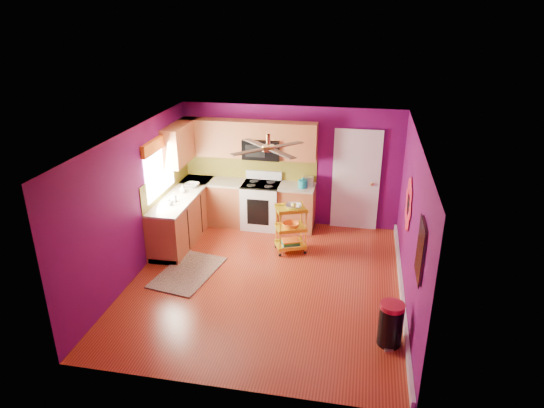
# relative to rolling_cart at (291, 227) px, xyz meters

# --- Properties ---
(ground) EXTENTS (5.00, 5.00, 0.00)m
(ground) POSITION_rel_rolling_cart_xyz_m (-0.23, -1.17, -0.51)
(ground) COLOR maroon
(ground) RESTS_ON ground
(room_envelope) EXTENTS (4.54, 5.04, 2.52)m
(room_envelope) POSITION_rel_rolling_cart_xyz_m (-0.21, -1.17, 1.13)
(room_envelope) COLOR #620B56
(room_envelope) RESTS_ON ground
(lower_cabinets) EXTENTS (2.81, 2.31, 0.94)m
(lower_cabinets) POSITION_rel_rolling_cart_xyz_m (-1.58, 0.64, -0.07)
(lower_cabinets) COLOR #974E29
(lower_cabinets) RESTS_ON ground
(electric_range) EXTENTS (0.76, 0.66, 1.13)m
(electric_range) POSITION_rel_rolling_cart_xyz_m (-0.78, 1.00, -0.02)
(electric_range) COLOR white
(electric_range) RESTS_ON ground
(upper_cabinetry) EXTENTS (2.80, 2.30, 1.26)m
(upper_cabinetry) POSITION_rel_rolling_cart_xyz_m (-1.48, 1.00, 1.29)
(upper_cabinetry) COLOR #974E29
(upper_cabinetry) RESTS_ON ground
(left_window) EXTENTS (0.08, 1.35, 1.08)m
(left_window) POSITION_rel_rolling_cart_xyz_m (-2.45, -0.12, 1.23)
(left_window) COLOR white
(left_window) RESTS_ON ground
(panel_door) EXTENTS (0.95, 0.11, 2.15)m
(panel_door) POSITION_rel_rolling_cart_xyz_m (1.12, 1.29, 0.52)
(panel_door) COLOR white
(panel_door) RESTS_ON ground
(right_wall_art) EXTENTS (0.04, 2.74, 1.04)m
(right_wall_art) POSITION_rel_rolling_cart_xyz_m (1.99, -1.51, 0.94)
(right_wall_art) COLOR black
(right_wall_art) RESTS_ON ground
(ceiling_fan) EXTENTS (1.01, 1.01, 0.26)m
(ceiling_fan) POSITION_rel_rolling_cart_xyz_m (-0.23, -0.97, 1.78)
(ceiling_fan) COLOR #BF8C3F
(ceiling_fan) RESTS_ON ground
(shag_rug) EXTENTS (1.08, 1.52, 0.02)m
(shag_rug) POSITION_rel_rolling_cart_xyz_m (-1.64, -1.15, -0.49)
(shag_rug) COLOR black
(shag_rug) RESTS_ON ground
(rolling_cart) EXTENTS (0.65, 0.58, 0.98)m
(rolling_cart) POSITION_rel_rolling_cart_xyz_m (0.00, 0.00, 0.00)
(rolling_cart) COLOR yellow
(rolling_cart) RESTS_ON ground
(trash_can) EXTENTS (0.39, 0.40, 0.64)m
(trash_can) POSITION_rel_rolling_cart_xyz_m (1.75, -2.43, -0.19)
(trash_can) COLOR black
(trash_can) RESTS_ON ground
(teal_kettle) EXTENTS (0.18, 0.18, 0.21)m
(teal_kettle) POSITION_rel_rolling_cart_xyz_m (0.08, 0.95, 0.52)
(teal_kettle) COLOR teal
(teal_kettle) RESTS_ON lower_cabinets
(toaster) EXTENTS (0.22, 0.15, 0.18)m
(toaster) POSITION_rel_rolling_cart_xyz_m (0.17, 1.13, 0.52)
(toaster) COLOR beige
(toaster) RESTS_ON lower_cabinets
(soap_bottle_a) EXTENTS (0.08, 0.09, 0.18)m
(soap_bottle_a) POSITION_rel_rolling_cart_xyz_m (-2.18, -0.25, 0.53)
(soap_bottle_a) COLOR #EA3F72
(soap_bottle_a) RESTS_ON lower_cabinets
(soap_bottle_b) EXTENTS (0.12, 0.12, 0.16)m
(soap_bottle_b) POSITION_rel_rolling_cart_xyz_m (-2.18, 0.24, 0.51)
(soap_bottle_b) COLOR white
(soap_bottle_b) RESTS_ON lower_cabinets
(counter_dish) EXTENTS (0.28, 0.28, 0.07)m
(counter_dish) POSITION_rel_rolling_cart_xyz_m (-2.12, 0.59, 0.47)
(counter_dish) COLOR white
(counter_dish) RESTS_ON lower_cabinets
(counter_cup) EXTENTS (0.12, 0.12, 0.10)m
(counter_cup) POSITION_rel_rolling_cart_xyz_m (-2.18, -0.41, 0.48)
(counter_cup) COLOR white
(counter_cup) RESTS_ON lower_cabinets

